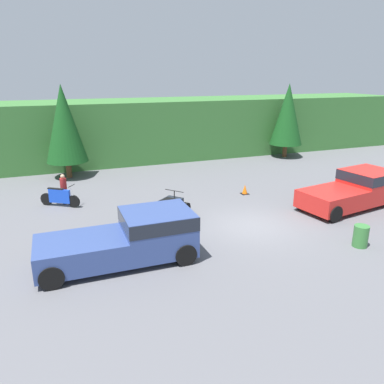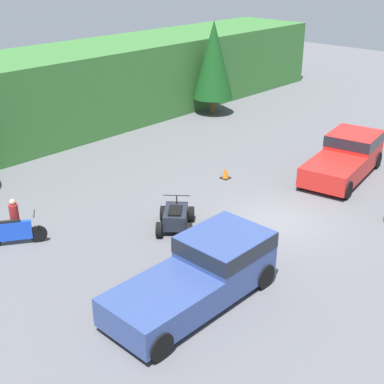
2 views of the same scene
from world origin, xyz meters
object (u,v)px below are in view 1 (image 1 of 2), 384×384
Objects in this scene: quad_atv at (169,207)px; rider_person at (64,188)px; pickup_truck_red at (356,188)px; pickup_truck_second at (132,236)px; steel_barrel at (361,236)px; traffic_cone at (245,190)px; dirt_bike at (60,197)px.

quad_atv is 5.93m from rider_person.
pickup_truck_red is 12.16m from pickup_truck_second.
steel_barrel is at bearing -83.41° from quad_atv.
quad_atv is at bearing 136.39° from steel_barrel.
pickup_truck_second reaches higher than rider_person.
pickup_truck_second is 3.50× the size of rider_person.
pickup_truck_red is 6.45× the size of steel_barrel.
steel_barrel is at bearing -139.94° from pickup_truck_red.
quad_atv is at bearing -160.67° from traffic_cone.
traffic_cone is (-4.34, 3.80, -0.70)m from pickup_truck_red.
pickup_truck_red is 5.81m from traffic_cone.
rider_person is (-14.04, 5.75, -0.08)m from pickup_truck_red.
steel_barrel reaches higher than traffic_cone.
steel_barrel is (8.72, -2.10, -0.51)m from pickup_truck_second.
dirt_bike is 14.33m from steel_barrel.
dirt_bike reaches higher than steel_barrel.
pickup_truck_second is at bearing -38.70° from dirt_bike.
traffic_cone is at bearing 129.61° from pickup_truck_red.
dirt_bike is at bearing 171.01° from traffic_cone.
traffic_cone is (7.70, 5.55, -0.70)m from pickup_truck_second.
rider_person reaches higher than quad_atv.
pickup_truck_second reaches higher than steel_barrel.
steel_barrel is at bearing -82.43° from traffic_cone.
steel_barrel is at bearing -16.24° from rider_person.
dirt_bike is 10.07m from traffic_cone.
dirt_bike is 0.59m from rider_person.
traffic_cone is 0.62× the size of steel_barrel.
pickup_truck_red is 2.99× the size of dirt_bike.
steel_barrel is at bearing -13.17° from pickup_truck_second.
pickup_truck_red is at bearing 3.33° from rider_person.
dirt_bike is at bearing 105.23° from quad_atv.
pickup_truck_second is 10.18× the size of traffic_cone.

